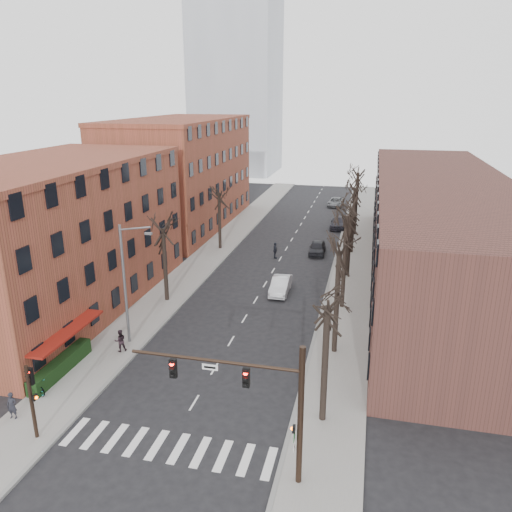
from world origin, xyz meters
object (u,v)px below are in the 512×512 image
Objects in this scene: parked_car_near at (317,248)px; bicycle at (36,386)px; parked_car_mid at (339,223)px; silver_sedan at (281,285)px; pedestrian_a at (12,406)px.

parked_car_near reaches higher than bicycle.
parked_car_mid is at bearing 5.52° from bicycle.
parked_car_near is at bearing -96.26° from parked_car_mid.
silver_sedan is 2.81× the size of pedestrian_a.
parked_car_near is (1.95, 12.65, 0.00)m from silver_sedan.
pedestrian_a reaches higher than silver_sedan.
parked_car_mid reaches higher than silver_sedan.
parked_car_mid is at bearing 81.57° from parked_car_near.
parked_car_near is at bearing 1.40° from bicycle.
silver_sedan is at bearing -97.21° from parked_car_mid.
parked_car_mid reaches higher than bicycle.
parked_car_near is at bearing 63.32° from pedestrian_a.
parked_car_near is 37.10m from pedestrian_a.
silver_sedan is 1.03× the size of parked_car_near.
parked_car_mid is 2.82× the size of bicycle.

